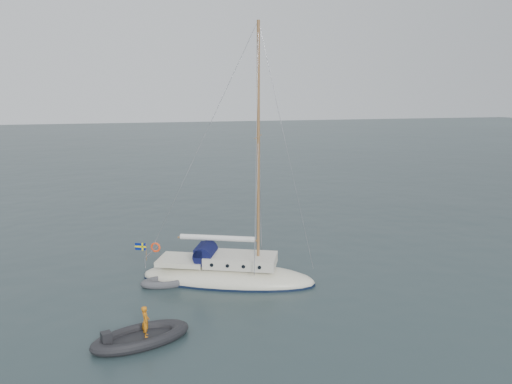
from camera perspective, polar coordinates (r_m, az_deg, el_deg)
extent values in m
plane|color=black|center=(26.76, 0.18, -10.19)|extent=(300.00, 300.00, 0.00)
ellipsoid|color=beige|center=(26.80, -3.26, -9.82)|extent=(9.20, 2.86, 1.53)
cube|color=silver|center=(26.60, -1.77, -7.56)|extent=(3.68, 1.94, 0.56)
cube|color=beige|center=(26.10, -8.60, -8.44)|extent=(2.45, 1.94, 0.26)
cylinder|color=#0C1038|center=(26.14, -5.83, -7.31)|extent=(0.98, 1.69, 0.98)
cube|color=#0C1038|center=(26.04, -6.29, -6.92)|extent=(0.46, 1.69, 0.41)
cylinder|color=brown|center=(25.57, 0.15, 5.12)|extent=(0.15, 0.15, 12.26)
cylinder|color=brown|center=(25.51, 0.15, 6.49)|extent=(0.05, 2.25, 0.05)
cylinder|color=brown|center=(26.01, -4.42, -5.50)|extent=(4.29, 0.10, 0.10)
cylinder|color=silver|center=(25.99, -4.42, -5.40)|extent=(3.99, 0.29, 0.29)
cylinder|color=gray|center=(25.82, -12.26, -7.76)|extent=(0.04, 2.25, 0.04)
torus|color=#FF4113|center=(26.40, -12.46, -7.35)|extent=(0.55, 0.10, 0.55)
cylinder|color=brown|center=(25.84, -13.05, -8.02)|extent=(0.03, 0.03, 0.92)
cube|color=navy|center=(25.73, -13.77, -7.42)|extent=(0.61, 0.02, 0.39)
cube|color=yellow|center=(25.73, -13.77, -7.42)|extent=(0.63, 0.03, 0.09)
cube|color=yellow|center=(25.74, -13.51, -7.41)|extent=(0.09, 0.03, 0.41)
cylinder|color=black|center=(27.24, -5.02, -7.15)|extent=(0.18, 0.06, 0.18)
cylinder|color=black|center=(25.42, -4.16, -8.50)|extent=(0.18, 0.06, 0.18)
cylinder|color=black|center=(27.39, -3.33, -7.01)|extent=(0.18, 0.06, 0.18)
cylinder|color=black|center=(25.58, -2.35, -8.34)|extent=(0.18, 0.06, 0.18)
cylinder|color=black|center=(27.57, -1.66, -6.88)|extent=(0.18, 0.06, 0.18)
cylinder|color=black|center=(25.77, -0.56, -8.18)|extent=(0.18, 0.06, 0.18)
cylinder|color=black|center=(27.77, -0.01, -6.74)|extent=(0.18, 0.06, 0.18)
cylinder|color=black|center=(25.99, 1.19, -8.02)|extent=(0.18, 0.06, 0.18)
cube|color=#505156|center=(26.68, -10.11, -10.17)|extent=(1.66, 0.68, 0.10)
cube|color=black|center=(21.25, -12.99, -16.01)|extent=(2.52, 1.05, 0.13)
cube|color=black|center=(21.11, -16.87, -15.42)|extent=(0.37, 0.37, 0.63)
imported|color=#C66C12|center=(20.96, -12.48, -14.30)|extent=(0.43, 0.54, 1.29)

